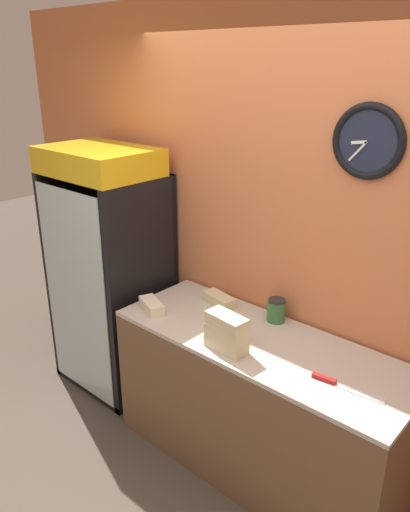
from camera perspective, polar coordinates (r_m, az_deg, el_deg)
wall_back at (r=2.93m, az=11.05°, el=1.49°), size 5.20×0.09×2.70m
prep_counter at (r=3.09m, az=6.01°, el=-16.49°), size 1.75×0.65×0.88m
beverage_cooler at (r=3.69m, az=-10.37°, el=-0.38°), size 0.78×0.62×1.80m
sandwich_stack_bottom at (r=2.73m, az=2.44°, el=-9.99°), size 0.24×0.12×0.07m
sandwich_stack_middle at (r=2.70m, az=2.46°, el=-8.73°), size 0.24×0.12×0.07m
sandwich_stack_top at (r=2.66m, az=2.49°, el=-7.44°), size 0.25×0.13×0.07m
sandwich_flat_left at (r=3.20m, az=1.64°, el=-5.01°), size 0.24×0.14×0.07m
sandwich_flat_right at (r=3.15m, az=-6.12°, el=-5.66°), size 0.23×0.16×0.06m
chefs_knife at (r=2.56m, az=14.88°, el=-13.93°), size 0.36×0.08×0.02m
condiment_jar at (r=3.02m, az=8.15°, el=-6.15°), size 0.11×0.11×0.14m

